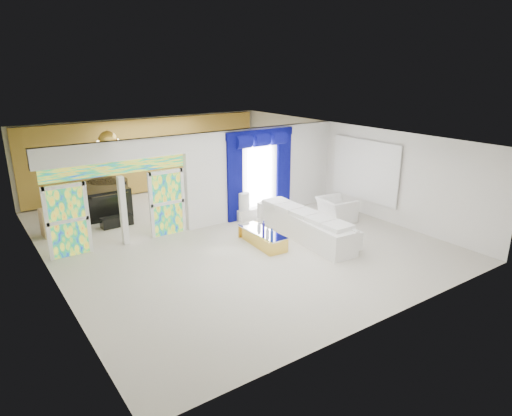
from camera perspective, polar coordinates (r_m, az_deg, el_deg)
floor at (r=13.79m, az=-3.88°, el=-3.32°), size 12.00×12.00×0.00m
dividing_wall at (r=15.28m, az=1.00°, el=4.70°), size 5.70×0.18×3.00m
dividing_header at (r=12.83m, az=-17.56°, el=6.95°), size 4.30×0.18×0.55m
stained_panel_left at (r=12.91m, az=-22.86°, el=-1.51°), size 0.95×0.04×2.00m
stained_panel_right at (r=13.70m, az=-11.24°, el=0.65°), size 0.95×0.04×2.00m
stained_transom at (r=12.92m, az=-17.37°, el=4.88°), size 4.00×0.05×0.35m
window_pane at (r=15.07m, az=0.44°, el=4.33°), size 1.00×0.02×2.30m
blue_drape_left at (r=14.52m, az=-2.72°, el=3.59°), size 0.55×0.10×2.80m
blue_drape_right at (r=15.64m, az=3.51°, el=4.61°), size 0.55×0.10×2.80m
blue_pelmet at (r=14.79m, az=0.53°, el=9.47°), size 2.60×0.12×0.25m
wall_mirror at (r=15.66m, az=13.70°, el=4.71°), size 0.04×2.70×1.90m
gold_curtains at (r=18.52m, az=-13.50°, el=6.53°), size 9.70×0.12×2.90m
white_sofa at (r=13.42m, az=6.26°, el=-2.34°), size 1.10×3.84×0.72m
coffee_table at (r=12.92m, az=0.81°, el=-3.85°), size 0.71×1.78×0.39m
console_table at (r=15.07m, az=-0.56°, el=-0.69°), size 1.13×0.47×0.37m
table_lamp at (r=14.77m, az=-1.53°, el=0.84°), size 0.36×0.36×0.58m
armchair at (r=15.11m, az=10.21°, el=-0.17°), size 1.17×1.29×0.75m
grand_piano at (r=16.43m, az=-19.17°, el=1.03°), size 1.56×2.02×1.00m
piano_bench at (r=15.06m, az=-17.32°, el=-1.61°), size 1.00×0.41×0.33m
tv_console at (r=14.87m, az=-24.59°, el=-1.64°), size 0.61×0.56×0.85m
chandelier at (r=15.26m, az=-18.36°, el=8.20°), size 0.60×0.60×0.60m
decanters at (r=12.70m, az=1.18°, el=-2.82°), size 0.20×0.83×0.29m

